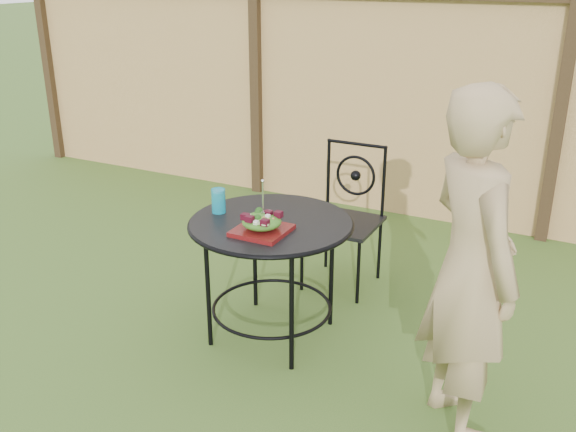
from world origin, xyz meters
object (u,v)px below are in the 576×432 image
object	(u,v)px
patio_table	(271,244)
diner	(471,269)
patio_chair	(346,213)
salad_plate	(262,230)

from	to	relation	value
patio_table	diner	distance (m)	1.21
patio_chair	diner	size ratio (longest dim) A/B	0.59
salad_plate	patio_table	bearing A→B (deg)	102.41
patio_table	patio_chair	distance (m)	0.85
patio_chair	salad_plate	xyz separation A→B (m)	(-0.07, -1.01, 0.23)
diner	patio_chair	bearing A→B (deg)	1.40
patio_chair	patio_table	bearing A→B (deg)	-97.59
diner	salad_plate	xyz separation A→B (m)	(-1.11, 0.12, -0.08)
patio_chair	diner	distance (m)	1.56
salad_plate	patio_chair	bearing A→B (deg)	85.76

